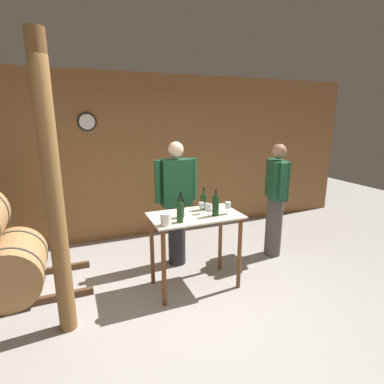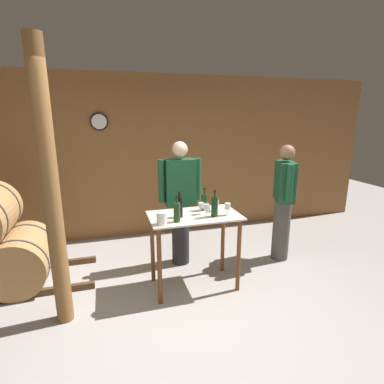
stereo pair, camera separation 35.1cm
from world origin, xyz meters
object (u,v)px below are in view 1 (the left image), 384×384
wine_bottle_right (216,206)px  wine_glass_far_side (228,206)px  ice_bucket (166,219)px  wine_bottle_left (181,207)px  wine_glass_near_right (215,202)px  person_visitor_with_scarf (176,201)px  wine_bottle_far_left (180,212)px  wine_bottle_center (204,201)px  wine_glass_near_center (208,207)px  person_host (276,198)px  wooden_post (54,196)px  wine_glass_near_left (202,206)px

wine_bottle_right → wine_glass_far_side: size_ratio=2.17×
ice_bucket → wine_bottle_left: bearing=36.9°
wine_bottle_left → wine_glass_near_right: wine_bottle_left is taller
person_visitor_with_scarf → ice_bucket: bearing=-116.0°
wine_bottle_far_left → wine_bottle_right: wine_bottle_right is taller
wine_bottle_center → person_visitor_with_scarf: size_ratio=0.16×
wine_bottle_center → ice_bucket: bearing=-149.8°
wine_bottle_right → wine_glass_far_side: (0.16, 0.00, -0.02)m
wine_bottle_left → wine_glass_near_center: wine_bottle_left is taller
wine_bottle_center → ice_bucket: wine_bottle_center is taller
person_host → wine_bottle_center: bearing=-170.4°
wine_bottle_left → wine_bottle_far_left: bearing=-113.7°
wine_bottle_right → wine_glass_near_center: bearing=-171.7°
wine_bottle_far_left → person_visitor_with_scarf: (0.24, 0.80, -0.12)m
wine_glass_near_right → ice_bucket: (-0.71, -0.27, -0.03)m
wine_glass_near_center → wine_glass_far_side: bearing=3.9°
wooden_post → wine_bottle_center: 1.70m
wine_glass_near_left → wooden_post: bearing=-170.9°
wine_glass_near_center → wine_glass_near_right: (0.19, 0.20, -0.02)m
wine_bottle_right → person_visitor_with_scarf: person_visitor_with_scarf is taller
wine_bottle_right → ice_bucket: bearing=-172.1°
wine_bottle_left → wine_bottle_right: bearing=-12.9°
wine_bottle_right → person_host: size_ratio=0.19×
wine_bottle_right → wine_glass_near_center: size_ratio=1.95×
wine_bottle_right → wine_glass_near_left: bearing=135.4°
wine_glass_near_left → ice_bucket: bearing=-157.5°
wine_bottle_center → wine_bottle_right: (0.04, -0.26, 0.02)m
ice_bucket → person_host: (1.83, 0.55, -0.11)m
wine_bottle_right → person_host: (1.20, 0.47, -0.16)m
wine_glass_near_left → wine_glass_far_side: 0.31m
wooden_post → wine_bottle_right: wooden_post is taller
wine_glass_near_center → person_host: size_ratio=0.10×
wine_bottle_right → ice_bucket: 0.63m
wine_bottle_far_left → wine_glass_near_right: 0.59m
ice_bucket → wooden_post: bearing=-177.9°
wine_glass_far_side → person_host: 1.15m
wine_bottle_right → wine_glass_near_left: (-0.12, 0.12, -0.02)m
wine_bottle_right → wine_bottle_far_left: bearing=-173.0°
wine_bottle_far_left → person_host: person_host is taller
wine_glass_far_side → ice_bucket: 0.79m
wine_bottle_far_left → person_visitor_with_scarf: person_visitor_with_scarf is taller
wine_glass_near_right → ice_bucket: bearing=-159.0°
wine_glass_far_side → ice_bucket: bearing=-173.5°
wine_bottle_right → person_visitor_with_scarf: size_ratio=0.18×
wine_glass_near_left → wine_bottle_center: bearing=57.2°
person_visitor_with_scarf → wine_bottle_far_left: bearing=-106.4°
wine_bottle_left → person_visitor_with_scarf: size_ratio=0.17×
wine_glass_near_left → wine_glass_far_side: wine_glass_far_side is taller
wine_bottle_left → wine_glass_far_side: (0.55, -0.09, -0.02)m
wooden_post → ice_bucket: size_ratio=20.18×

